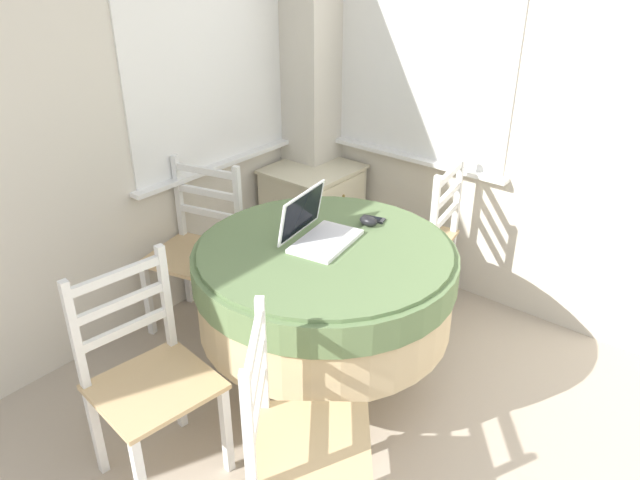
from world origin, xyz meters
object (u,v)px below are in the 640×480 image
dining_chair_near_back_window (198,251)px  cell_phone (373,219)px  dining_chair_camera_near (298,445)px  dining_chair_left_flank (148,379)px  laptop (317,231)px  dining_chair_near_right_window (420,239)px  round_dining_table (325,281)px  corner_cabinet (313,215)px  computer_mouse (368,221)px

dining_chair_near_back_window → cell_phone: bearing=-66.7°
dining_chair_near_back_window → dining_chair_camera_near: size_ratio=1.00×
dining_chair_left_flank → laptop: bearing=-9.6°
dining_chair_near_right_window → dining_chair_left_flank: same height
round_dining_table → corner_cabinet: size_ratio=1.80×
dining_chair_near_back_window → dining_chair_camera_near: 1.50m
computer_mouse → dining_chair_near_right_window: (0.56, 0.04, -0.33)m
laptop → dining_chair_camera_near: 0.98m
cell_phone → dining_chair_camera_near: (-1.07, -0.46, -0.31)m
round_dining_table → dining_chair_near_back_window: bearing=91.1°
laptop → dining_chair_near_right_window: bearing=-3.4°
cell_phone → corner_cabinet: 1.09m
corner_cabinet → round_dining_table: bearing=-137.6°
dining_chair_near_back_window → corner_cabinet: bearing=-1.7°
round_dining_table → cell_phone: 0.40m
laptop → cell_phone: size_ratio=3.12×
laptop → computer_mouse: (0.27, -0.09, -0.02)m
round_dining_table → computer_mouse: (0.29, -0.02, 0.20)m
laptop → cell_phone: 0.34m
round_dining_table → dining_chair_left_flank: 0.87m
dining_chair_near_right_window → dining_chair_camera_near: bearing=-163.2°
laptop → computer_mouse: laptop is taller
computer_mouse → round_dining_table: bearing=175.5°
dining_chair_camera_near → corner_cabinet: dining_chair_camera_near is taller
computer_mouse → dining_chair_left_flank: 1.19m
computer_mouse → laptop: bearing=162.4°
laptop → dining_chair_near_right_window: 0.91m
dining_chair_camera_near → round_dining_table: bearing=32.8°
round_dining_table → dining_chair_near_right_window: (0.86, 0.01, -0.14)m
dining_chair_camera_near → dining_chair_near_back_window: bearing=62.1°
round_dining_table → laptop: (0.02, 0.06, 0.22)m
computer_mouse → dining_chair_camera_near: dining_chair_camera_near is taller
round_dining_table → dining_chair_camera_near: dining_chair_camera_near is taller
laptop → cell_phone: laptop is taller
dining_chair_camera_near → cell_phone: bearing=23.0°
dining_chair_camera_near → dining_chair_left_flank: same height
computer_mouse → dining_chair_near_back_window: 0.99m
dining_chair_camera_near → corner_cabinet: bearing=38.5°
round_dining_table → computer_mouse: size_ratio=12.82×
laptop → dining_chair_near_right_window: (0.83, -0.05, -0.36)m
dining_chair_near_back_window → dining_chair_near_right_window: same height
laptop → dining_chair_near_back_window: bearing=92.9°
round_dining_table → dining_chair_near_back_window: (-0.02, 0.86, -0.14)m
dining_chair_near_back_window → laptop: bearing=-87.1°
cell_phone → computer_mouse: bearing=-164.9°
computer_mouse → dining_chair_camera_near: 1.15m
dining_chair_near_back_window → corner_cabinet: 0.94m
computer_mouse → dining_chair_near_right_window: bearing=3.7°
computer_mouse → dining_chair_near_back_window: bearing=109.3°
computer_mouse → dining_chair_camera_near: (-1.01, -0.44, -0.33)m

